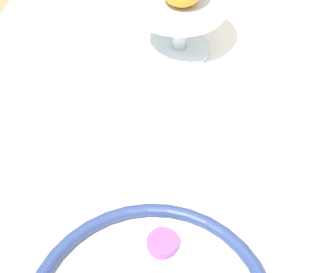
{
  "coord_description": "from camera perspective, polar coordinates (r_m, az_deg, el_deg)",
  "views": [
    {
      "loc": [
        -0.52,
        0.0,
        1.32
      ],
      "look_at": [
        0.0,
        0.08,
        0.74
      ],
      "focal_mm": 50.0,
      "sensor_mm": 36.0,
      "label": 1
    }
  ],
  "objects": [
    {
      "name": "bread_plate",
      "position": [
        0.97,
        13.22,
        7.61
      ],
      "size": [
        0.17,
        0.17,
        0.02
      ],
      "color": "silver",
      "rests_on": "dining_table"
    },
    {
      "name": "fruit_stand",
      "position": [
        0.96,
        1.43,
        15.2
      ],
      "size": [
        0.19,
        0.19,
        0.13
      ],
      "color": "silver",
      "rests_on": "dining_table"
    },
    {
      "name": "dining_table",
      "position": [
        1.1,
        4.16,
        -14.42
      ],
      "size": [
        1.52,
        1.06,
        0.7
      ],
      "color": "silver",
      "rests_on": "ground_plane"
    }
  ]
}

